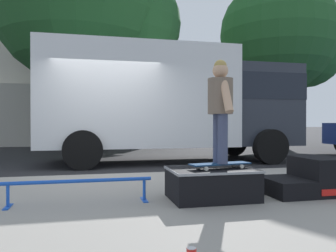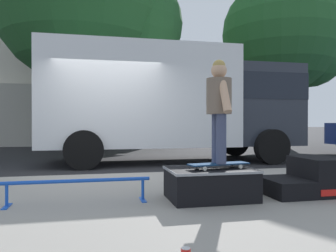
# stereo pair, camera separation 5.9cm
# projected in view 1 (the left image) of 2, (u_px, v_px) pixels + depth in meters

# --- Properties ---
(ground_plane) EXTENTS (140.00, 140.00, 0.00)m
(ground_plane) POSITION_uv_depth(u_px,v_px,m) (110.00, 176.00, 6.76)
(ground_plane) COLOR black
(sidewalk_slab) EXTENTS (50.00, 5.00, 0.12)m
(sidewalk_slab) POSITION_uv_depth(u_px,v_px,m) (125.00, 211.00, 3.84)
(sidewalk_slab) COLOR gray
(sidewalk_slab) RESTS_ON ground
(skate_box) EXTENTS (1.05, 0.74, 0.38)m
(skate_box) POSITION_uv_depth(u_px,v_px,m) (212.00, 183.00, 4.18)
(skate_box) COLOR black
(skate_box) RESTS_ON sidewalk_slab
(kicker_ramp) EXTENTS (0.99, 0.72, 0.48)m
(kicker_ramp) POSITION_uv_depth(u_px,v_px,m) (308.00, 179.00, 4.49)
(kicker_ramp) COLOR black
(kicker_ramp) RESTS_ON sidewalk_slab
(grind_rail) EXTENTS (1.70, 0.28, 0.29)m
(grind_rail) POSITION_uv_depth(u_px,v_px,m) (79.00, 185.00, 3.94)
(grind_rail) COLOR blue
(grind_rail) RESTS_ON sidewalk_slab
(skateboard) EXTENTS (0.80, 0.33, 0.07)m
(skateboard) POSITION_uv_depth(u_px,v_px,m) (220.00, 164.00, 4.14)
(skateboard) COLOR navy
(skateboard) RESTS_ON skate_box
(skater_kid) EXTENTS (0.31, 0.65, 1.27)m
(skater_kid) POSITION_uv_depth(u_px,v_px,m) (220.00, 102.00, 4.13)
(skater_kid) COLOR #3F4766
(skater_kid) RESTS_ON skateboard
(box_truck) EXTENTS (6.91, 2.63, 3.05)m
(box_truck) POSITION_uv_depth(u_px,v_px,m) (172.00, 100.00, 9.30)
(box_truck) COLOR white
(box_truck) RESTS_ON ground
(street_tree_main) EXTENTS (5.65, 5.14, 7.57)m
(street_tree_main) POSITION_uv_depth(u_px,v_px,m) (284.00, 39.00, 15.19)
(street_tree_main) COLOR brown
(street_tree_main) RESTS_ON ground
(street_tree_neighbour) EXTENTS (6.75, 6.13, 8.54)m
(street_tree_neighbour) POSITION_uv_depth(u_px,v_px,m) (89.00, 5.00, 12.08)
(street_tree_neighbour) COLOR brown
(street_tree_neighbour) RESTS_ON ground
(house_behind) EXTENTS (9.54, 8.22, 8.40)m
(house_behind) POSITION_uv_depth(u_px,v_px,m) (65.00, 67.00, 19.30)
(house_behind) COLOR beige
(house_behind) RESTS_ON ground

